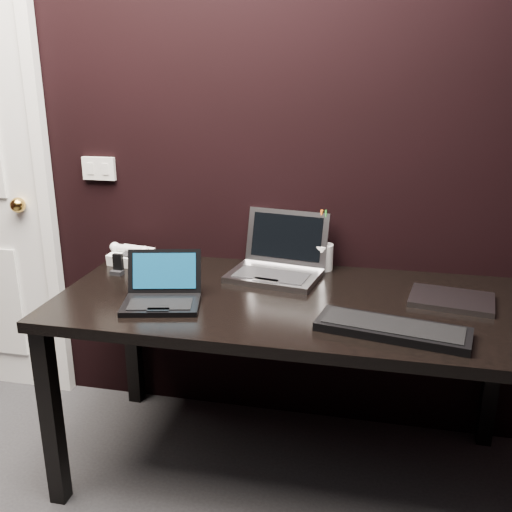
% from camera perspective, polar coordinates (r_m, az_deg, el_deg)
% --- Properties ---
extents(wall_back, '(4.00, 0.00, 4.00)m').
position_cam_1_polar(wall_back, '(2.39, -2.03, 12.54)').
color(wall_back, black).
rests_on(wall_back, ground).
extents(wall_switch, '(0.15, 0.02, 0.10)m').
position_cam_1_polar(wall_switch, '(2.62, -15.44, 8.43)').
color(wall_switch, silver).
rests_on(wall_switch, wall_back).
extents(desk, '(1.70, 0.80, 0.74)m').
position_cam_1_polar(desk, '(2.11, 3.43, -6.17)').
color(desk, black).
rests_on(desk, ground).
extents(netbook, '(0.31, 0.29, 0.17)m').
position_cam_1_polar(netbook, '(2.05, -9.37, -3.81)').
color(netbook, black).
rests_on(netbook, desk).
extents(silver_laptop, '(0.39, 0.37, 0.24)m').
position_cam_1_polar(silver_laptop, '(2.29, 2.17, -0.86)').
color(silver_laptop, '#A2A2A8').
rests_on(silver_laptop, desk).
extents(ext_keyboard, '(0.50, 0.25, 0.03)m').
position_cam_1_polar(ext_keyboard, '(1.86, 13.49, -7.10)').
color(ext_keyboard, black).
rests_on(ext_keyboard, desk).
extents(closed_laptop, '(0.32, 0.25, 0.02)m').
position_cam_1_polar(closed_laptop, '(2.16, 18.97, -4.15)').
color(closed_laptop, '#96959A').
rests_on(closed_laptop, desk).
extents(desk_phone, '(0.20, 0.17, 0.10)m').
position_cam_1_polar(desk_phone, '(2.50, -12.39, 0.04)').
color(desk_phone, white).
rests_on(desk_phone, desk).
extents(mobile_phone, '(0.05, 0.04, 0.08)m').
position_cam_1_polar(mobile_phone, '(2.38, -13.65, -1.04)').
color(mobile_phone, black).
rests_on(mobile_phone, desk).
extents(pen_cup, '(0.10, 0.10, 0.25)m').
position_cam_1_polar(pen_cup, '(2.38, 6.67, 0.03)').
color(pen_cup, white).
rests_on(pen_cup, desk).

